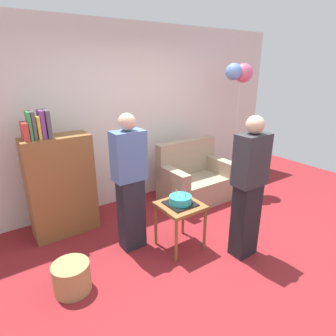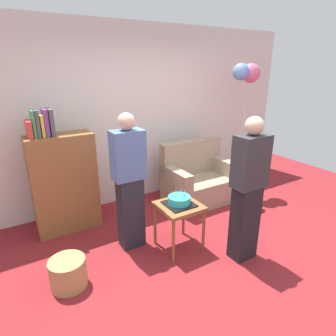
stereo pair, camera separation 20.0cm
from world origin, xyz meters
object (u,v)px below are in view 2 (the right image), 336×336
at_px(bookshelf, 64,182).
at_px(balloon_bunch, 247,73).
at_px(handbag, 257,205).
at_px(side_table, 179,211).
at_px(couch, 198,181).
at_px(birthday_cake, 179,201).
at_px(wicker_basket, 68,273).
at_px(person_blowing_candles, 129,182).
at_px(person_holding_cake, 248,191).

height_order(bookshelf, balloon_bunch, balloon_bunch).
bearing_deg(balloon_bunch, bookshelf, 175.13).
bearing_deg(bookshelf, handbag, -21.46).
height_order(bookshelf, side_table, bookshelf).
relative_size(couch, balloon_bunch, 0.52).
distance_m(birthday_cake, handbag, 1.61).
height_order(wicker_basket, balloon_bunch, balloon_bunch).
bearing_deg(handbag, birthday_cake, -174.47).
distance_m(bookshelf, handbag, 2.80).
bearing_deg(handbag, person_blowing_candles, 174.33).
bearing_deg(bookshelf, side_table, -47.97).
height_order(side_table, birthday_cake, birthday_cake).
distance_m(side_table, birthday_cake, 0.14).
distance_m(couch, handbag, 0.97).
distance_m(person_holding_cake, balloon_bunch, 2.26).
xyz_separation_m(couch, birthday_cake, (-0.98, -0.92, 0.28)).
height_order(person_blowing_candles, wicker_basket, person_blowing_candles).
bearing_deg(person_blowing_candles, wicker_basket, -170.27).
height_order(side_table, wicker_basket, side_table).
bearing_deg(side_table, birthday_cake, 160.48).
height_order(person_holding_cake, wicker_basket, person_holding_cake).
relative_size(bookshelf, balloon_bunch, 0.76).
bearing_deg(wicker_basket, balloon_bunch, 15.54).
bearing_deg(wicker_basket, handbag, 2.41).
distance_m(side_table, handbag, 1.57).
distance_m(birthday_cake, person_holding_cake, 0.77).
bearing_deg(balloon_bunch, couch, 178.70).
distance_m(side_table, person_blowing_candles, 0.67).
bearing_deg(person_holding_cake, couch, -78.28).
height_order(bookshelf, person_holding_cake, person_holding_cake).
xyz_separation_m(person_holding_cake, handbag, (0.98, 0.67, -0.73)).
height_order(person_holding_cake, handbag, person_holding_cake).
relative_size(person_blowing_candles, wicker_basket, 4.53).
relative_size(person_holding_cake, wicker_basket, 4.53).
bearing_deg(wicker_basket, birthday_cake, -1.25).
distance_m(couch, side_table, 1.36).
xyz_separation_m(bookshelf, wicker_basket, (-0.27, -1.12, -0.53)).
xyz_separation_m(wicker_basket, balloon_bunch, (3.14, 0.87, 1.84)).
height_order(birthday_cake, person_holding_cake, person_holding_cake).
bearing_deg(wicker_basket, side_table, -1.25).
bearing_deg(handbag, person_holding_cake, -145.63).
height_order(side_table, handbag, side_table).
distance_m(person_blowing_candles, wicker_basket, 1.12).
relative_size(side_table, birthday_cake, 1.80).
distance_m(person_blowing_candles, handbag, 2.12).
bearing_deg(person_blowing_candles, handbag, -16.55).
bearing_deg(birthday_cake, person_blowing_candles, 143.54).
bearing_deg(couch, side_table, -136.80).
height_order(birthday_cake, handbag, birthday_cake).
bearing_deg(person_blowing_candles, person_holding_cake, -52.08).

